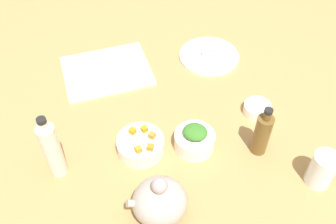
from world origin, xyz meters
The scene contains 24 objects.
tabletop centered at (0.00, 0.00, 1.50)cm, with size 190.00×190.00×3.00cm, color #A27947.
cutting_board centered at (16.90, -29.85, 3.50)cm, with size 31.97×25.75×1.00cm, color silver.
plate_tofu centered at (-23.47, -29.56, 3.60)cm, with size 23.41×23.41×1.20cm, color white.
bowl_greens centered at (-5.73, 11.85, 5.85)cm, with size 12.61×12.61×5.70cm, color white.
bowl_carrots centered at (10.90, 9.52, 5.60)cm, with size 14.65×14.65×5.19cm, color white.
bowl_small_side centered at (-30.50, 2.53, 4.75)cm, with size 9.20×9.20×3.50cm, color white.
teapot centered at (9.58, 31.94, 9.48)cm, with size 16.46×14.35×16.28cm.
bottle_0 centered at (-24.91, 17.49, 10.80)cm, with size 5.03×5.03×18.46cm.
bottle_1 centered at (36.04, 11.56, 13.31)cm, with size 5.10×5.10×23.49cm.
drinking_glass_0 centered at (-37.44, 32.05, 8.71)cm, with size 7.45×7.45×11.43cm, color white.
carrot_cube_0 centered at (12.17, 13.61, 9.09)cm, with size 1.80×1.80×1.80cm, color orange.
carrot_cube_1 centered at (7.17, 9.28, 9.09)cm, with size 1.80×1.80×1.80cm, color orange.
carrot_cube_2 centered at (8.95, 6.28, 9.09)cm, with size 1.80×1.80×1.80cm, color orange.
carrot_cube_3 centered at (12.63, 6.23, 9.09)cm, with size 1.80×1.80×1.80cm, color orange.
carrot_cube_4 centered at (8.53, 13.63, 9.09)cm, with size 1.80×1.80×1.80cm, color orange.
chopped_greens_mound centered at (-5.73, 11.85, 10.27)cm, with size 7.51×6.89×3.15cm, color #356D24.
tofu_cube_0 centered at (-21.66, -29.44, 5.30)cm, with size 2.20×2.20×2.20cm, color white.
tofu_cube_1 centered at (-23.24, -25.99, 5.30)cm, with size 2.20×2.20×2.20cm, color silver.
tofu_cube_2 centered at (-25.94, -30.36, 5.30)cm, with size 2.20×2.20×2.20cm, color #FADFCB.
tofu_cube_3 centered at (-22.81, -33.83, 5.30)cm, with size 2.20×2.20×2.20cm, color white.
tofu_cube_4 centered at (-27.62, -26.62, 5.30)cm, with size 2.20×2.20×2.20cm, color white.
dumpling_0 centered at (25.30, -24.19, 5.44)cm, with size 4.44×3.78×2.89cm, color beige.
dumpling_1 centered at (22.72, -33.57, 5.10)cm, with size 5.58×5.19×2.19cm, color beige.
dumpling_2 centered at (27.24, -37.92, 5.31)cm, with size 4.90×4.36×2.62cm, color beige.
Camera 1 is at (18.81, 81.36, 98.99)cm, focal length 40.63 mm.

